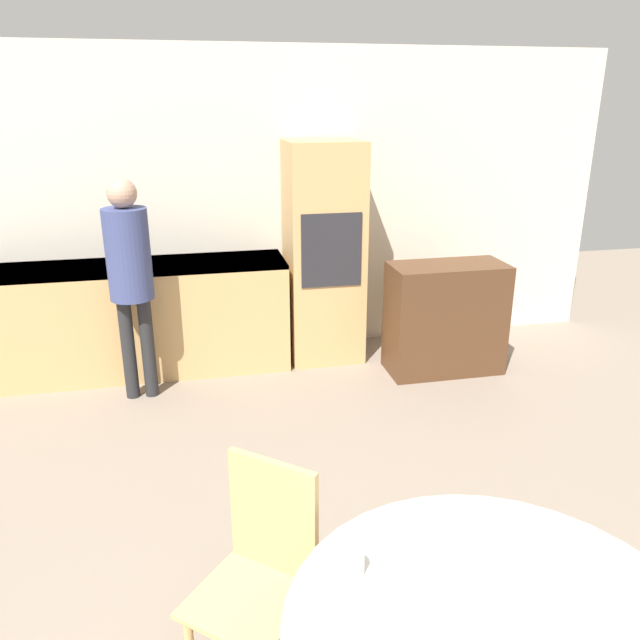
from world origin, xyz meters
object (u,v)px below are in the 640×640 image
cup (351,563)px  bowl_centre (446,605)px  sideboard (445,318)px  chair_far_left (261,566)px  bowl_near (573,635)px  oven_unit (324,253)px  person_standing (129,266)px

cup → bowl_centre: (0.23, -0.21, -0.02)m
sideboard → chair_far_left: 3.21m
sideboard → bowl_centre: (-1.37, -3.19, 0.31)m
sideboard → bowl_near: (-1.06, -3.36, 0.30)m
oven_unit → person_standing: 1.63m
sideboard → cup: size_ratio=10.72×
person_standing → bowl_near: bearing=-67.5°
person_standing → sideboard: bearing=-0.7°
bowl_near → sideboard: bearing=72.4°
oven_unit → person_standing: (-1.55, -0.51, 0.11)m
cup → bowl_centre: size_ratio=0.47×
oven_unit → sideboard: (0.91, -0.54, -0.47)m
cup → person_standing: bearing=106.0°
oven_unit → bowl_centre: 3.75m
cup → bowl_centre: cup is taller
oven_unit → bowl_near: size_ratio=12.59×
oven_unit → cup: 3.58m
sideboard → person_standing: size_ratio=0.57×
person_standing → cup: person_standing is taller
cup → bowl_near: 0.67m
bowl_centre → person_standing: bearing=108.8°
cup → bowl_near: (0.54, -0.38, -0.03)m
chair_far_left → cup: 0.51m
oven_unit → cup: size_ratio=21.16×
chair_far_left → bowl_centre: 0.79m
oven_unit → person_standing: oven_unit is taller
sideboard → bowl_near: bearing=-107.6°
sideboard → chair_far_left: (-1.86, -2.62, 0.05)m
bowl_near → bowl_centre: bowl_centre is taller
oven_unit → chair_far_left: 3.32m
cup → bowl_centre: bearing=-42.4°
chair_far_left → bowl_near: size_ratio=6.24×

